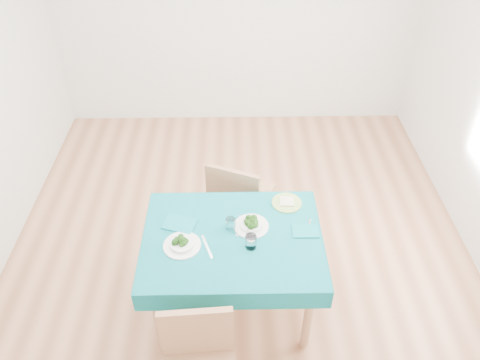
{
  "coord_description": "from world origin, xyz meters",
  "views": [
    {
      "loc": [
        -0.05,
        -2.7,
        3.09
      ],
      "look_at": [
        0.0,
        0.0,
        0.85
      ],
      "focal_mm": 35.0,
      "sensor_mm": 36.0,
      "label": 1
    }
  ],
  "objects_px": {
    "chair_far": "(242,182)",
    "bowl_near": "(182,242)",
    "table": "(233,273)",
    "side_plate": "(287,203)",
    "bowl_far": "(251,223)"
  },
  "relations": [
    {
      "from": "bowl_far",
      "to": "side_plate",
      "type": "relative_size",
      "value": 1.11
    },
    {
      "from": "table",
      "to": "side_plate",
      "type": "distance_m",
      "value": 0.65
    },
    {
      "from": "chair_far",
      "to": "side_plate",
      "type": "height_order",
      "value": "chair_far"
    },
    {
      "from": "bowl_far",
      "to": "bowl_near",
      "type": "bearing_deg",
      "value": -159.9
    },
    {
      "from": "chair_far",
      "to": "bowl_near",
      "type": "distance_m",
      "value": 1.0
    },
    {
      "from": "side_plate",
      "to": "bowl_far",
      "type": "bearing_deg",
      "value": -138.72
    },
    {
      "from": "bowl_near",
      "to": "side_plate",
      "type": "xyz_separation_m",
      "value": [
        0.74,
        0.41,
        -0.03
      ]
    },
    {
      "from": "table",
      "to": "side_plate",
      "type": "xyz_separation_m",
      "value": [
        0.4,
        0.34,
        0.38
      ]
    },
    {
      "from": "table",
      "to": "bowl_far",
      "type": "height_order",
      "value": "bowl_far"
    },
    {
      "from": "bowl_far",
      "to": "table",
      "type": "bearing_deg",
      "value": -143.3
    },
    {
      "from": "side_plate",
      "to": "bowl_near",
      "type": "bearing_deg",
      "value": -151.06
    },
    {
      "from": "bowl_near",
      "to": "side_plate",
      "type": "height_order",
      "value": "bowl_near"
    },
    {
      "from": "bowl_far",
      "to": "side_plate",
      "type": "bearing_deg",
      "value": 41.28
    },
    {
      "from": "side_plate",
      "to": "chair_far",
      "type": "bearing_deg",
      "value": 124.1
    },
    {
      "from": "table",
      "to": "bowl_near",
      "type": "xyz_separation_m",
      "value": [
        -0.34,
        -0.07,
        0.42
      ]
    }
  ]
}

